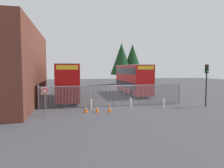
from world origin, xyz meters
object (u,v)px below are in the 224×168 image
(bollard_center_front, at_px, (131,103))
(traffic_cone_by_gate, at_px, (86,109))
(double_decker_bus_behind_fence_left, at_px, (132,78))
(traffic_cone_mid_forecourt, at_px, (109,109))
(bollard_near_right, at_px, (164,103))
(bollard_near_left, at_px, (91,104))
(speed_limit_sign_post, at_px, (45,94))
(traffic_cone_near_kerb, at_px, (97,109))
(double_decker_bus_near_gate, at_px, (68,80))
(traffic_light_kerbside, at_px, (207,77))

(bollard_center_front, distance_m, traffic_cone_by_gate, 4.68)
(double_decker_bus_behind_fence_left, distance_m, traffic_cone_mid_forecourt, 13.44)
(double_decker_bus_behind_fence_left, xyz_separation_m, bollard_near_right, (-0.27, -11.04, -1.95))
(bollard_near_left, relative_size, traffic_cone_by_gate, 1.61)
(double_decker_bus_behind_fence_left, relative_size, speed_limit_sign_post, 4.50)
(bollard_near_right, xyz_separation_m, traffic_cone_by_gate, (-7.73, -0.51, -0.19))
(bollard_near_right, relative_size, speed_limit_sign_post, 0.40)
(traffic_cone_mid_forecourt, relative_size, traffic_cone_near_kerb, 1.00)
(bollard_near_right, distance_m, traffic_cone_mid_forecourt, 5.72)
(traffic_cone_mid_forecourt, height_order, traffic_cone_near_kerb, same)
(bollard_near_right, bearing_deg, traffic_cone_by_gate, -176.26)
(bollard_near_left, height_order, bollard_near_right, same)
(traffic_cone_by_gate, bearing_deg, bollard_center_front, 14.26)
(traffic_cone_mid_forecourt, bearing_deg, speed_limit_sign_post, -177.98)
(bollard_near_right, bearing_deg, bollard_near_left, 174.07)
(traffic_cone_near_kerb, distance_m, speed_limit_sign_post, 4.65)
(double_decker_bus_behind_fence_left, xyz_separation_m, traffic_cone_by_gate, (-8.00, -11.55, -2.13))
(double_decker_bus_behind_fence_left, xyz_separation_m, speed_limit_sign_post, (-11.41, -12.07, -0.65))
(double_decker_bus_near_gate, distance_m, traffic_cone_by_gate, 8.56)
(traffic_cone_near_kerb, height_order, speed_limit_sign_post, speed_limit_sign_post)
(traffic_cone_by_gate, xyz_separation_m, traffic_light_kerbside, (12.30, 0.30, 2.70))
(bollard_near_left, bearing_deg, traffic_cone_near_kerb, -74.85)
(bollard_center_front, relative_size, speed_limit_sign_post, 0.40)
(bollard_center_front, height_order, traffic_cone_by_gate, bollard_center_front)
(bollard_near_left, xyz_separation_m, speed_limit_sign_post, (-4.01, -1.77, 1.30))
(bollard_near_right, height_order, traffic_cone_near_kerb, bollard_near_right)
(double_decker_bus_near_gate, height_order, double_decker_bus_behind_fence_left, same)
(speed_limit_sign_post, xyz_separation_m, traffic_light_kerbside, (15.71, 0.83, 1.21))
(double_decker_bus_near_gate, relative_size, traffic_cone_mid_forecourt, 18.32)
(double_decker_bus_behind_fence_left, height_order, bollard_near_left, double_decker_bus_behind_fence_left)
(double_decker_bus_behind_fence_left, bearing_deg, bollard_near_right, -91.38)
(bollard_center_front, xyz_separation_m, traffic_cone_by_gate, (-4.53, -1.15, -0.19))
(double_decker_bus_near_gate, distance_m, bollard_center_front, 9.49)
(traffic_cone_mid_forecourt, relative_size, traffic_light_kerbside, 0.14)
(traffic_cone_by_gate, distance_m, traffic_light_kerbside, 12.59)
(speed_limit_sign_post, relative_size, traffic_light_kerbside, 0.56)
(bollard_near_right, relative_size, traffic_cone_mid_forecourt, 1.61)
(bollard_center_front, bearing_deg, traffic_cone_by_gate, -165.74)
(bollard_near_right, bearing_deg, speed_limit_sign_post, -174.72)
(double_decker_bus_behind_fence_left, xyz_separation_m, traffic_cone_near_kerb, (-7.02, -11.72, -2.13))
(bollard_center_front, distance_m, traffic_light_kerbside, 8.20)
(double_decker_bus_near_gate, xyz_separation_m, bollard_near_left, (2.17, -6.89, -1.95))
(bollard_center_front, bearing_deg, speed_limit_sign_post, -168.09)
(bollard_near_left, relative_size, traffic_light_kerbside, 0.22)
(traffic_cone_mid_forecourt, height_order, traffic_light_kerbside, traffic_light_kerbside)
(bollard_near_left, relative_size, bollard_near_right, 1.00)
(double_decker_bus_near_gate, bearing_deg, bollard_near_right, -39.35)
(double_decker_bus_near_gate, xyz_separation_m, traffic_cone_by_gate, (1.58, -8.14, -2.13))
(traffic_cone_mid_forecourt, distance_m, traffic_cone_near_kerb, 1.10)
(traffic_cone_mid_forecourt, xyz_separation_m, traffic_light_kerbside, (10.22, 0.63, 2.70))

